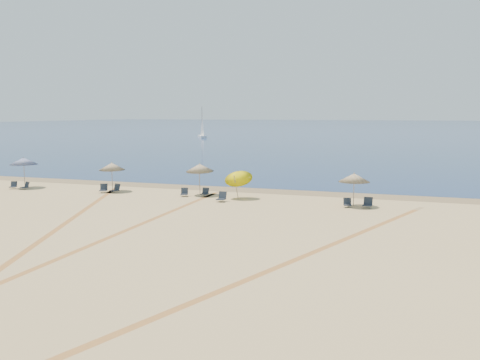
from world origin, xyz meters
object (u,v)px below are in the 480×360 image
at_px(umbrella_0, 24,161).
at_px(chair_1, 26,186).
at_px(chair_4, 184,193).
at_px(chair_8, 368,203).
at_px(umbrella_4, 354,178).
at_px(chair_0, 13,185).
at_px(umbrella_3, 238,175).
at_px(chair_2, 104,189).
at_px(chair_7, 347,203).
at_px(chair_5, 205,192).
at_px(sailboat_0, 202,128).
at_px(umbrella_1, 112,166).
at_px(chair_3, 116,189).
at_px(chair_6, 222,197).
at_px(umbrella_2, 200,168).

height_order(umbrella_0, chair_1, umbrella_0).
distance_m(chair_4, chair_8, 13.11).
bearing_deg(umbrella_4, chair_0, -178.59).
relative_size(umbrella_3, chair_2, 2.98).
bearing_deg(chair_7, chair_8, -4.92).
relative_size(chair_0, chair_4, 0.97).
bearing_deg(umbrella_0, chair_5, 2.54).
bearing_deg(umbrella_4, sailboat_0, 118.56).
relative_size(umbrella_1, chair_3, 2.93).
bearing_deg(umbrella_4, chair_4, 179.01).
distance_m(chair_0, chair_5, 16.08).
bearing_deg(chair_7, umbrella_0, 165.69).
bearing_deg(umbrella_4, chair_8, -16.81).
height_order(chair_3, sailboat_0, sailboat_0).
xyz_separation_m(chair_4, chair_6, (3.39, -1.26, 0.03)).
bearing_deg(chair_8, chair_7, -166.89).
distance_m(chair_1, chair_7, 25.32).
xyz_separation_m(umbrella_3, chair_7, (7.77, -0.89, -1.40)).
height_order(chair_2, sailboat_0, sailboat_0).
height_order(chair_2, chair_7, chair_2).
relative_size(chair_4, chair_5, 1.22).
distance_m(chair_5, sailboat_0, 90.31).
bearing_deg(umbrella_2, chair_8, -6.73).
xyz_separation_m(chair_2, chair_7, (18.45, -0.36, -0.03)).
height_order(chair_5, chair_6, chair_6).
bearing_deg(sailboat_0, umbrella_0, -110.28).
relative_size(umbrella_0, umbrella_1, 1.10).
distance_m(chair_1, sailboat_0, 87.03).
bearing_deg(chair_1, chair_4, 22.19).
height_order(umbrella_0, umbrella_3, umbrella_0).
height_order(umbrella_3, chair_2, umbrella_3).
distance_m(umbrella_4, chair_1, 25.71).
bearing_deg(chair_0, umbrella_0, 39.69).
xyz_separation_m(umbrella_3, chair_0, (-18.69, -1.09, -1.41)).
bearing_deg(umbrella_2, umbrella_4, -5.87).
bearing_deg(umbrella_1, chair_1, -170.12).
relative_size(umbrella_2, chair_1, 3.38).
distance_m(umbrella_2, chair_0, 15.67).
bearing_deg(chair_2, sailboat_0, 85.83).
height_order(umbrella_4, chair_1, umbrella_4).
xyz_separation_m(umbrella_3, chair_1, (-17.55, -1.03, -1.40)).
bearing_deg(umbrella_1, umbrella_3, -1.22).
bearing_deg(chair_5, chair_2, -173.33).
relative_size(umbrella_1, chair_5, 3.80).
bearing_deg(chair_3, umbrella_2, 24.78).
relative_size(umbrella_2, chair_3, 3.07).
bearing_deg(umbrella_4, umbrella_1, 177.98).
bearing_deg(chair_1, umbrella_4, 20.09).
height_order(chair_6, chair_8, chair_6).
xyz_separation_m(umbrella_0, chair_1, (0.70, -0.72, -1.90)).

